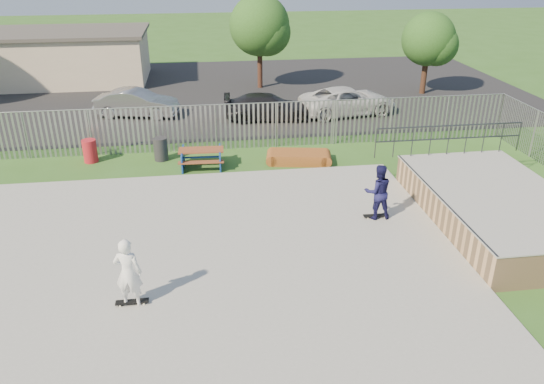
{
  "coord_description": "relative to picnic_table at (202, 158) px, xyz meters",
  "views": [
    {
      "loc": [
        0.43,
        -12.83,
        8.12
      ],
      "look_at": [
        2.47,
        2.0,
        1.1
      ],
      "focal_mm": 35.0,
      "sensor_mm": 36.0,
      "label": 1
    }
  ],
  "objects": [
    {
      "name": "tree_right",
      "position": [
        13.26,
        9.8,
        2.78
      ],
      "size": [
        3.05,
        3.05,
        4.71
      ],
      "color": "#402619",
      "rests_on": "ground"
    },
    {
      "name": "picnic_table",
      "position": [
        0.0,
        0.0,
        0.0
      ],
      "size": [
        1.83,
        1.53,
        0.75
      ],
      "rotation": [
        0.0,
        0.0,
        -0.04
      ],
      "color": "brown",
      "rests_on": "ground"
    },
    {
      "name": "tree_mid",
      "position": [
        3.82,
        12.53,
        3.34
      ],
      "size": [
        3.58,
        3.58,
        5.53
      ],
      "color": "#42251A",
      "rests_on": "ground"
    },
    {
      "name": "car_silver",
      "position": [
        -3.17,
        7.36,
        0.33
      ],
      "size": [
        4.43,
        2.33,
        1.39
      ],
      "primitive_type": "imported",
      "rotation": [
        0.0,
        0.0,
        1.36
      ],
      "color": "#9F9EA3",
      "rests_on": "parking_lot"
    },
    {
      "name": "skateboard_a",
      "position": [
        5.47,
        -5.42,
        -0.19
      ],
      "size": [
        0.8,
        0.21,
        0.08
      ],
      "rotation": [
        0.0,
        0.0,
        -0.02
      ],
      "color": "black",
      "rests_on": "concrete_slab"
    },
    {
      "name": "concrete_slab",
      "position": [
        -0.32,
        -7.08,
        -0.31
      ],
      "size": [
        15.0,
        12.0,
        0.15
      ],
      "primitive_type": "cube",
      "color": "#989893",
      "rests_on": "ground"
    },
    {
      "name": "funbox",
      "position": [
        3.94,
        -0.06,
        -0.16
      ],
      "size": [
        2.36,
        1.47,
        0.44
      ],
      "rotation": [
        0.0,
        0.0,
        -0.18
      ],
      "color": "brown",
      "rests_on": "ground"
    },
    {
      "name": "car_white",
      "position": [
        7.7,
        6.28,
        0.33
      ],
      "size": [
        5.32,
        3.1,
        1.39
      ],
      "primitive_type": "imported",
      "rotation": [
        0.0,
        0.0,
        1.74
      ],
      "color": "silver",
      "rests_on": "parking_lot"
    },
    {
      "name": "fence",
      "position": [
        0.68,
        -2.5,
        0.62
      ],
      "size": [
        26.04,
        16.02,
        2.0
      ],
      "color": "gray",
      "rests_on": "ground"
    },
    {
      "name": "building",
      "position": [
        -8.32,
        15.92,
        1.23
      ],
      "size": [
        10.4,
        6.4,
        3.2
      ],
      "color": "beige",
      "rests_on": "ground"
    },
    {
      "name": "quarter_pipe",
      "position": [
        9.17,
        -6.04,
        0.18
      ],
      "size": [
        5.5,
        7.05,
        2.19
      ],
      "color": "tan",
      "rests_on": "ground"
    },
    {
      "name": "parking_lot",
      "position": [
        -0.32,
        11.92,
        -0.37
      ],
      "size": [
        40.0,
        18.0,
        0.02
      ],
      "primitive_type": "cube",
      "color": "black",
      "rests_on": "ground"
    },
    {
      "name": "ground",
      "position": [
        -0.32,
        -7.08,
        -0.38
      ],
      "size": [
        120.0,
        120.0,
        0.0
      ],
      "primitive_type": "plane",
      "color": "#335E20",
      "rests_on": "ground"
    },
    {
      "name": "car_dark",
      "position": [
        3.46,
        5.91,
        0.28
      ],
      "size": [
        4.54,
        2.09,
        1.29
      ],
      "primitive_type": "imported",
      "rotation": [
        0.0,
        0.0,
        1.5
      ],
      "color": "black",
      "rests_on": "parking_lot"
    },
    {
      "name": "skater_navy",
      "position": [
        5.47,
        -5.42,
        0.67
      ],
      "size": [
        0.89,
        0.7,
        1.81
      ],
      "primitive_type": "imported",
      "rotation": [
        0.0,
        0.0,
        3.13
      ],
      "color": "#161645",
      "rests_on": "concrete_slab"
    },
    {
      "name": "skater_white",
      "position": [
        -1.84,
        -8.99,
        0.67
      ],
      "size": [
        0.72,
        0.54,
        1.81
      ],
      "primitive_type": "imported",
      "rotation": [
        0.0,
        0.0,
        2.98
      ],
      "color": "white",
      "rests_on": "concrete_slab"
    },
    {
      "name": "skateboard_b",
      "position": [
        -1.84,
        -8.99,
        -0.19
      ],
      "size": [
        0.8,
        0.21,
        0.08
      ],
      "rotation": [
        0.0,
        0.0,
        0.01
      ],
      "color": "black",
      "rests_on": "concrete_slab"
    },
    {
      "name": "trash_bin_red",
      "position": [
        -4.49,
        1.16,
        0.09
      ],
      "size": [
        0.57,
        0.57,
        0.94
      ],
      "primitive_type": "cylinder",
      "color": "#B21B25",
      "rests_on": "ground"
    },
    {
      "name": "trash_bin_grey",
      "position": [
        -1.64,
        0.98,
        0.1
      ],
      "size": [
        0.57,
        0.57,
        0.95
      ],
      "primitive_type": "cylinder",
      "color": "#27272A",
      "rests_on": "ground"
    }
  ]
}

